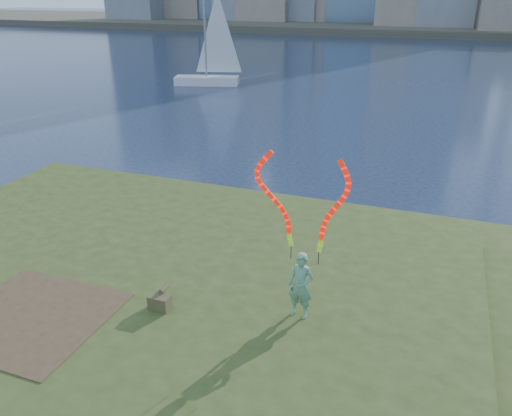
% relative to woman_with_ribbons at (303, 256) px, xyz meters
% --- Properties ---
extents(ground, '(320.00, 320.00, 0.00)m').
position_rel_woman_with_ribbons_xyz_m(ground, '(-3.18, 1.11, -2.24)').
color(ground, '#19263F').
rests_on(ground, ground).
extents(grassy_knoll, '(20.00, 18.00, 0.80)m').
position_rel_woman_with_ribbons_xyz_m(grassy_knoll, '(-3.18, -1.19, -1.90)').
color(grassy_knoll, '#364518').
rests_on(grassy_knoll, ground).
extents(dirt_patch, '(3.20, 3.00, 0.02)m').
position_rel_woman_with_ribbons_xyz_m(dirt_patch, '(-5.38, -2.09, -1.43)').
color(dirt_patch, '#47331E').
rests_on(dirt_patch, grassy_knoll).
extents(far_shore, '(320.00, 40.00, 1.20)m').
position_rel_woman_with_ribbons_xyz_m(far_shore, '(-3.18, 96.11, -1.64)').
color(far_shore, '#494435').
rests_on(far_shore, ground).
extents(woman_with_ribbons, '(1.99, 0.40, 3.89)m').
position_rel_woman_with_ribbons_xyz_m(woman_with_ribbons, '(0.00, 0.00, 0.00)').
color(woman_with_ribbons, '#197237').
rests_on(woman_with_ribbons, grassy_knoll).
extents(canvas_bag, '(0.46, 0.53, 0.44)m').
position_rel_woman_with_ribbons_xyz_m(canvas_bag, '(-2.95, -0.84, -1.26)').
color(canvas_bag, '#474523').
rests_on(canvas_bag, grassy_knoll).
extents(sailboat, '(5.47, 3.02, 8.26)m').
position_rel_woman_with_ribbons_xyz_m(sailboat, '(-15.63, 28.70, -0.82)').
color(sailboat, white).
rests_on(sailboat, ground).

